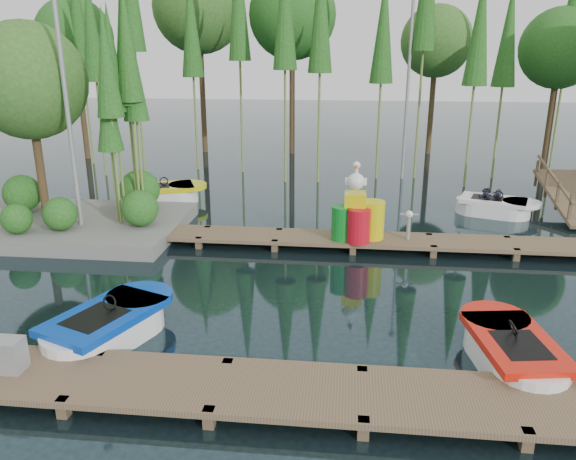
# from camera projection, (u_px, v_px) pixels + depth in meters

# --- Properties ---
(ground_plane) EXTENTS (90.00, 90.00, 0.00)m
(ground_plane) POSITION_uv_depth(u_px,v_px,m) (264.00, 282.00, 12.76)
(ground_plane) COLOR #1C2E34
(near_dock) EXTENTS (18.00, 1.50, 0.50)m
(near_dock) POSITION_uv_depth(u_px,v_px,m) (219.00, 387.00, 8.43)
(near_dock) COLOR brown
(near_dock) RESTS_ON ground
(far_dock) EXTENTS (15.00, 1.20, 0.50)m
(far_dock) POSITION_uv_depth(u_px,v_px,m) (315.00, 238.00, 14.94)
(far_dock) COLOR brown
(far_dock) RESTS_ON ground
(island) EXTENTS (6.20, 4.20, 6.75)m
(island) POSITION_uv_depth(u_px,v_px,m) (55.00, 119.00, 15.52)
(island) COLOR slate
(island) RESTS_ON ground
(tree_screen) EXTENTS (34.42, 18.53, 10.31)m
(tree_screen) POSITION_uv_depth(u_px,v_px,m) (250.00, 18.00, 21.06)
(tree_screen) COLOR #44321D
(tree_screen) RESTS_ON ground
(lamp_island) EXTENTS (0.30, 0.30, 7.25)m
(lamp_island) POSITION_uv_depth(u_px,v_px,m) (64.00, 81.00, 14.35)
(lamp_island) COLOR gray
(lamp_island) RESTS_ON ground
(lamp_rear) EXTENTS (0.30, 0.30, 7.25)m
(lamp_rear) POSITION_uv_depth(u_px,v_px,m) (409.00, 69.00, 21.40)
(lamp_rear) COLOR gray
(lamp_rear) RESTS_ON ground
(ramp) EXTENTS (1.50, 3.94, 1.49)m
(ramp) POSITION_uv_depth(u_px,v_px,m) (575.00, 196.00, 17.78)
(ramp) COLOR brown
(ramp) RESTS_ON ground
(boat_blue) EXTENTS (2.21, 3.04, 0.94)m
(boat_blue) POSITION_uv_depth(u_px,v_px,m) (108.00, 327.00, 10.15)
(boat_blue) COLOR white
(boat_blue) RESTS_ON ground
(boat_red) EXTENTS (1.56, 2.78, 0.89)m
(boat_red) POSITION_uv_depth(u_px,v_px,m) (512.00, 353.00, 9.32)
(boat_red) COLOR white
(boat_red) RESTS_ON ground
(boat_yellow_far) EXTENTS (3.16, 2.28, 1.44)m
(boat_yellow_far) POSITION_uv_depth(u_px,v_px,m) (161.00, 194.00, 19.09)
(boat_yellow_far) COLOR white
(boat_yellow_far) RESTS_ON ground
(boat_white_far) EXTENTS (2.78, 1.91, 1.20)m
(boat_white_far) POSITION_uv_depth(u_px,v_px,m) (494.00, 207.00, 17.74)
(boat_white_far) COLOR white
(boat_white_far) RESTS_ON ground
(utility_cabinet) EXTENTS (0.43, 0.36, 0.53)m
(utility_cabinet) POSITION_uv_depth(u_px,v_px,m) (9.00, 355.00, 8.67)
(utility_cabinet) COLOR gray
(utility_cabinet) RESTS_ON near_dock
(yellow_barrel) EXTENTS (0.66, 0.66, 1.00)m
(yellow_barrel) POSITION_uv_depth(u_px,v_px,m) (372.00, 220.00, 14.61)
(yellow_barrel) COLOR #CEC60A
(yellow_barrel) RESTS_ON far_dock
(drum_cluster) EXTENTS (1.19, 1.09, 2.05)m
(drum_cluster) POSITION_uv_depth(u_px,v_px,m) (356.00, 217.00, 14.48)
(drum_cluster) COLOR #0D791F
(drum_cluster) RESTS_ON far_dock
(seagull_post) EXTENTS (0.48, 0.26, 0.77)m
(seagull_post) POSITION_uv_depth(u_px,v_px,m) (409.00, 220.00, 14.50)
(seagull_post) COLOR gray
(seagull_post) RESTS_ON far_dock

